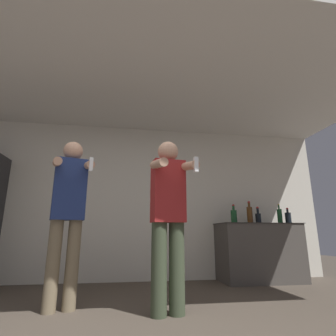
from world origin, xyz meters
name	(u,v)px	position (x,y,z in m)	size (l,w,h in m)	color
wall_back	(123,200)	(0.00, 2.67, 1.27)	(7.00, 0.06, 2.55)	beige
ceiling_slab	(126,88)	(0.00, 1.32, 2.57)	(7.00, 3.16, 0.05)	silver
counter	(259,252)	(2.17, 2.32, 0.45)	(1.28, 0.67, 0.89)	#47423D
bottle_clear_vodka	(288,217)	(2.70, 2.25, 0.99)	(0.09, 0.09, 0.26)	black
bottle_red_label	(258,217)	(2.17, 2.25, 0.99)	(0.09, 0.09, 0.27)	black
bottle_green_wine	(250,214)	(2.03, 2.25, 1.04)	(0.09, 0.09, 0.35)	#563314
bottle_dark_rum	(280,216)	(2.55, 2.25, 1.01)	(0.08, 0.08, 0.32)	#194723
bottle_tall_gin	(234,216)	(1.76, 2.25, 1.00)	(0.10, 0.10, 0.30)	#194723
person_woman_foreground	(168,215)	(0.48, 0.82, 0.91)	(0.44, 0.53, 1.67)	#38422D
person_man_side	(68,209)	(-0.54, 1.10, 0.98)	(0.47, 0.50, 1.72)	#75664C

